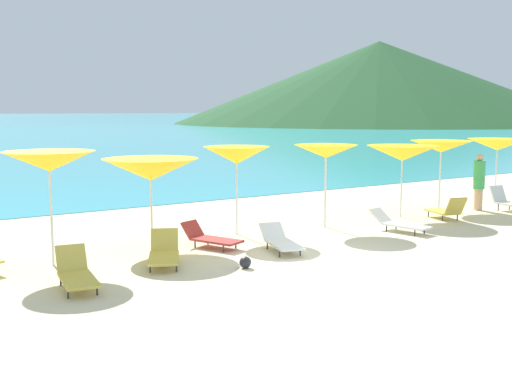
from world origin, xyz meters
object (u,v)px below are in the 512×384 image
Objects in this scene: lounge_chair_8 at (210,237)px; umbrella_6 at (402,153)px; umbrella_8 at (497,145)px; lounge_chair_1 at (76,273)px; umbrella_3 at (151,170)px; beach_ball at (245,262)px; beachgoer_2 at (479,181)px; lounge_chair_4 at (164,253)px; lounge_chair_7 at (446,210)px; lounge_chair_0 at (280,240)px; umbrella_4 at (237,155)px; umbrella_7 at (441,147)px; umbrella_2 at (49,162)px; umbrella_5 at (326,152)px; lounge_chair_5 at (510,202)px; lounge_chair_2 at (399,223)px.

umbrella_6 is at bearing -17.87° from lounge_chair_8.
lounge_chair_1 is (-15.94, -2.62, -1.74)m from umbrella_8.
umbrella_3 is 3.54m from beach_ball.
beachgoer_2 is at bearing -21.74° from lounge_chair_8.
lounge_chair_4 reaches higher than lounge_chair_8.
lounge_chair_1 is at bearing -135.29° from lounge_chair_4.
lounge_chair_7 is 0.92× the size of lounge_chair_8.
umbrella_6 reaches higher than lounge_chair_0.
lounge_chair_1 is (-5.09, -2.60, -1.80)m from umbrella_4.
umbrella_4 is 7.79m from umbrella_7.
umbrella_7 is 1.41× the size of lounge_chair_4.
umbrella_6 is at bearing 0.86° from umbrella_2.
beach_ball is (3.34, -0.51, -0.15)m from lounge_chair_1.
umbrella_3 reaches higher than beach_ball.
umbrella_2 is at bearing 142.64° from beach_ball.
lounge_chair_8 is at bearing -172.89° from umbrella_5.
lounge_chair_1 reaches higher than lounge_chair_8.
umbrella_2 is 5.00m from umbrella_4.
lounge_chair_5 is at bearing -4.25° from umbrella_2.
lounge_chair_5 is at bearing -25.82° from lounge_chair_8.
lounge_chair_0 is 1.11× the size of lounge_chair_5.
umbrella_4 is at bearing 2.14° from umbrella_3.
beachgoer_2 reaches higher than lounge_chair_1.
beachgoer_2 is (4.79, 1.11, 0.73)m from lounge_chair_2.
umbrella_4 is at bearing 60.74° from beach_ball.
umbrella_5 reaches higher than lounge_chair_4.
lounge_chair_5 is (-1.65, -1.73, -1.69)m from umbrella_8.
lounge_chair_5 is 1.16m from beachgoer_2.
umbrella_5 is at bearing -11.20° from umbrella_4.
umbrella_5 is 1.56× the size of lounge_chair_7.
umbrella_3 is at bearing 12.86° from umbrella_2.
umbrella_2 is at bearing 94.68° from lounge_chair_1.
lounge_chair_7 is (11.26, -0.93, -1.89)m from umbrella_2.
lounge_chair_4 is (-6.82, 0.13, 0.03)m from lounge_chair_2.
umbrella_2 is 7.51m from umbrella_5.
umbrella_2 is 12.76m from umbrella_7.
beachgoer_2 is (3.07, -0.46, -0.98)m from umbrella_6.
umbrella_4 is (4.95, 0.66, -0.11)m from umbrella_2.
umbrella_3 is at bearing 52.22° from lounge_chair_1.
umbrella_8 is at bearing -17.18° from lounge_chair_8.
beachgoer_2 reaches higher than beach_ball.
umbrella_2 is 4.53m from beach_ball.
lounge_chair_4 is 9.33m from lounge_chair_7.
umbrella_5 reaches higher than lounge_chair_0.
lounge_chair_4 is (-0.57, -1.85, -1.57)m from umbrella_3.
umbrella_2 is 4.09m from lounge_chair_8.
umbrella_4 is at bearing -179.57° from lounge_chair_5.
umbrella_6 is 2.30m from umbrella_7.
umbrella_8 reaches higher than umbrella_6.
lounge_chair_4 is (-8.55, -1.44, -1.68)m from umbrella_6.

